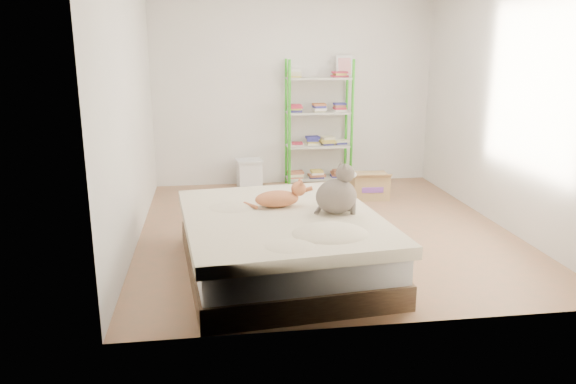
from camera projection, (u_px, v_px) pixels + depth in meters
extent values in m
cube|color=#A8714E|center=(324.00, 229.00, 5.92)|extent=(3.80, 4.20, 0.01)
cube|color=white|center=(294.00, 89.00, 7.60)|extent=(3.80, 0.01, 2.60)
cube|color=white|center=(393.00, 140.00, 3.58)|extent=(3.80, 0.01, 2.60)
cube|color=white|center=(130.00, 108.00, 5.33)|extent=(0.01, 4.20, 2.60)
cube|color=white|center=(504.00, 103.00, 5.85)|extent=(0.01, 4.20, 2.60)
cube|color=brown|center=(281.00, 260.00, 4.81)|extent=(1.75, 2.10, 0.20)
cube|color=silver|center=(281.00, 237.00, 4.76)|extent=(1.70, 2.04, 0.21)
cube|color=beige|center=(281.00, 220.00, 4.72)|extent=(1.78, 2.14, 0.10)
cylinder|color=green|center=(289.00, 126.00, 7.33)|extent=(0.04, 0.04, 1.70)
cylinder|color=green|center=(286.00, 123.00, 7.64)|extent=(0.04, 0.04, 1.70)
cylinder|color=green|center=(352.00, 125.00, 7.45)|extent=(0.04, 0.04, 1.70)
cylinder|color=green|center=(346.00, 121.00, 7.75)|extent=(0.04, 0.04, 1.70)
cube|color=beige|center=(318.00, 178.00, 7.74)|extent=(0.86, 0.34, 0.02)
cube|color=beige|center=(318.00, 146.00, 7.62)|extent=(0.86, 0.34, 0.02)
cube|color=beige|center=(319.00, 112.00, 7.51)|extent=(0.86, 0.34, 0.02)
cube|color=beige|center=(319.00, 78.00, 7.39)|extent=(0.86, 0.34, 0.02)
cube|color=#A8263C|center=(296.00, 174.00, 7.68)|extent=(0.20, 0.16, 0.09)
cube|color=#A8263C|center=(318.00, 174.00, 7.72)|extent=(0.20, 0.16, 0.09)
cube|color=#A8263C|center=(339.00, 173.00, 7.76)|extent=(0.20, 0.16, 0.09)
cube|color=#A8263C|center=(297.00, 142.00, 7.57)|extent=(0.20, 0.16, 0.09)
cube|color=#A8263C|center=(311.00, 142.00, 7.59)|extent=(0.20, 0.16, 0.09)
cube|color=#A8263C|center=(326.00, 141.00, 7.62)|extent=(0.20, 0.16, 0.09)
cube|color=#A8263C|center=(340.00, 141.00, 7.65)|extent=(0.20, 0.16, 0.09)
cube|color=#A8263C|center=(297.00, 109.00, 7.45)|extent=(0.20, 0.16, 0.09)
cube|color=#A8263C|center=(319.00, 108.00, 7.49)|extent=(0.20, 0.16, 0.09)
cube|color=#A8263C|center=(341.00, 108.00, 7.53)|extent=(0.20, 0.16, 0.09)
cube|color=#A8263C|center=(297.00, 74.00, 7.33)|extent=(0.20, 0.16, 0.09)
cube|color=#A8263C|center=(342.00, 74.00, 7.42)|extent=(0.20, 0.16, 0.09)
cube|color=white|center=(344.00, 66.00, 7.45)|extent=(0.22, 0.08, 0.28)
cube|color=red|center=(345.00, 66.00, 7.43)|extent=(0.17, 0.05, 0.21)
cube|color=tan|center=(369.00, 186.00, 7.07)|extent=(0.47, 0.38, 0.31)
cube|color=#6F3CA3|center=(374.00, 190.00, 6.90)|extent=(0.27, 0.03, 0.07)
cube|color=tan|center=(374.00, 177.00, 6.86)|extent=(0.45, 0.16, 0.10)
cube|color=white|center=(249.00, 175.00, 7.56)|extent=(0.34, 0.30, 0.36)
cube|color=white|center=(249.00, 161.00, 7.51)|extent=(0.37, 0.34, 0.03)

